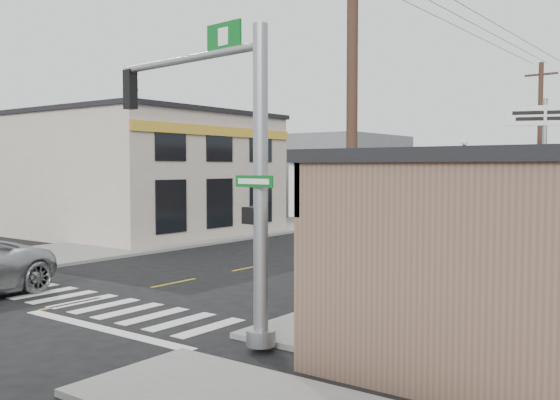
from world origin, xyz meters
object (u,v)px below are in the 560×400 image
Objects in this scene: guide_sign at (446,228)px; dance_center_sign at (545,137)px; bare_tree at (390,170)px; lamp_post at (465,191)px; utility_pole_near at (352,110)px; traffic_signal_pole at (231,151)px; fire_hydrant at (346,285)px; utility_pole_far at (539,153)px.

guide_sign is 0.43× the size of dance_center_sign.
bare_tree is at bearing -94.57° from guide_sign.
lamp_post is 12.12m from utility_pole_near.
traffic_signal_pole is 9.23× the size of fire_hydrant.
dance_center_sign is 1.41× the size of bare_tree.
fire_hydrant is 13.44m from dance_center_sign.
dance_center_sign is at bearing 38.97° from lamp_post.
traffic_signal_pole is at bearing -111.62° from bare_tree.
utility_pole_far reaches higher than guide_sign.
utility_pole_far is at bearing 87.18° from dance_center_sign.
guide_sign is 4.10m from fire_hydrant.
utility_pole_far reaches higher than fire_hydrant.
dance_center_sign is (2.17, 3.29, 2.18)m from lamp_post.
utility_pole_far is at bearing 85.92° from utility_pole_near.
bare_tree reaches higher than guide_sign.
fire_hydrant is 0.16× the size of bare_tree.
lamp_post is at bearing 89.54° from fire_hydrant.
utility_pole_near reaches higher than lamp_post.
traffic_signal_pole reaches higher than fire_hydrant.
utility_pole_near is 1.14× the size of utility_pole_far.
guide_sign is 3.83× the size of fire_hydrant.
traffic_signal_pole is at bearing -107.67° from lamp_post.
lamp_post is at bearing 99.62° from bare_tree.
guide_sign is 12.58m from utility_pole_far.
utility_pole_near reaches higher than fire_hydrant.
utility_pole_far is (-1.04, 3.37, -0.56)m from dance_center_sign.
utility_pole_near is at bearing -57.23° from fire_hydrant.
traffic_signal_pole is at bearing -130.60° from utility_pole_near.
bare_tree is (1.68, 4.23, -0.42)m from traffic_signal_pole.
utility_pole_far is (1.13, 6.66, 1.62)m from lamp_post.
utility_pole_near is at bearing -91.15° from bare_tree.
dance_center_sign is 0.67× the size of utility_pole_near.
utility_pole_near is (1.72, -2.67, 4.66)m from fire_hydrant.
fire_hydrant is at bearing -121.20° from guide_sign.
utility_pole_far is at bearing 62.71° from lamp_post.
dance_center_sign is 13.29m from bare_tree.
guide_sign is at bearing 86.34° from traffic_signal_pole.
guide_sign is 0.33× the size of utility_pole_far.
utility_pole_far reaches higher than bare_tree.
utility_pole_near reaches higher than guide_sign.
bare_tree is at bearing -98.06° from lamp_post.
fire_hydrant is at bearing 97.12° from traffic_signal_pole.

